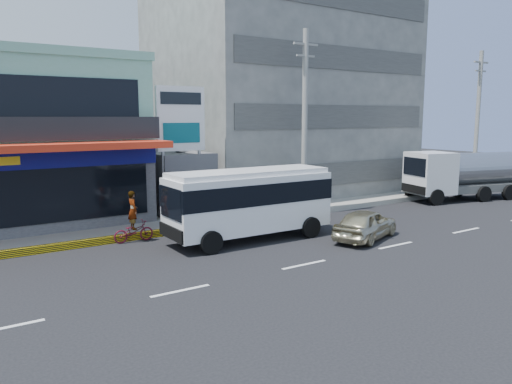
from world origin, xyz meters
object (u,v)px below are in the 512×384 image
Objects in this scene: shop_building at (2,145)px; motorcycle_rider at (133,225)px; concrete_building at (280,94)px; sedan at (366,224)px; satellite_dish at (175,151)px; utility_pole_near at (305,121)px; utility_pole_far at (477,120)px; billboard at (181,126)px; tanker_truck at (461,174)px; minibus at (249,198)px.

motorcycle_rider is at bearing -60.76° from shop_building.
concrete_building reaches higher than sedan.
concrete_building is 3.95× the size of sedan.
shop_building is 18.11m from sedan.
utility_pole_near is (6.00, -3.60, 1.57)m from satellite_dish.
sedan is at bearing -111.33° from concrete_building.
concrete_building is 10.67× the size of satellite_dish.
utility_pole_far reaches higher than satellite_dish.
concrete_building reaches higher than billboard.
satellite_dish is at bearing 170.71° from utility_pole_far.
shop_building reaches higher than billboard.
motorcycle_rider is (-14.00, -8.20, -6.26)m from concrete_building.
concrete_building is 12.17m from billboard.
billboard is 1.70× the size of sedan.
motorcycle_rider is (-8.73, 5.30, 0.05)m from sedan.
motorcycle_rider is at bearing -145.56° from billboard.
tanker_truck is 21.78m from motorcycle_rider.
sedan is (-5.27, -13.50, -6.31)m from concrete_building.
satellite_dish is at bearing 93.42° from minibus.
shop_building reaches higher than minibus.
utility_pole_far is (12.00, -7.60, -1.85)m from concrete_building.
concrete_building is at bearing 147.65° from utility_pole_far.
sedan is at bearing -162.56° from tanker_truck.
concrete_building is 14.32m from utility_pole_far.
satellite_dish is (-10.00, -4.00, -3.42)m from concrete_building.
utility_pole_near reaches higher than billboard.
billboard is 0.92× the size of minibus.
utility_pole_far reaches higher than shop_building.
utility_pole_near is at bearing -30.96° from satellite_dish.
billboard is at bearing 175.43° from utility_pole_far.
concrete_building is at bearing 3.35° from shop_building.
utility_pole_near reaches higher than satellite_dish.
utility_pole_near is at bearing -25.06° from shop_building.
billboard is 10.23m from sedan.
concrete_building is at bearing 30.36° from motorcycle_rider.
billboard is 0.82× the size of tanker_truck.
utility_pole_far reaches higher than minibus.
satellite_dish is 2.31m from billboard.
utility_pole_near is at bearing 28.87° from minibus.
utility_pole_near and utility_pole_far have the same top height.
satellite_dish is 0.15× the size of utility_pole_near.
shop_building is at bearing 154.94° from utility_pole_near.
concrete_building is 7.13× the size of motorcycle_rider.
shop_building is at bearing 161.99° from tanker_truck.
tanker_truck is at bearing -50.66° from concrete_building.
satellite_dish is 0.22× the size of billboard.
utility_pole_far is 22.07m from minibus.
minibus is at bearing -171.86° from utility_pole_far.
concrete_building is 13.28m from tanker_truck.
minibus is (8.40, -9.63, -2.14)m from shop_building.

